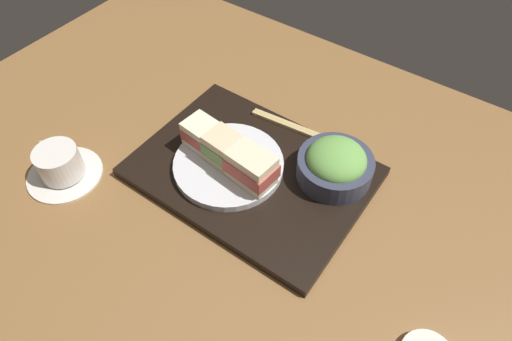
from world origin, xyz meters
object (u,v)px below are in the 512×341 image
chopsticks_pair (299,129)px  salad_bowl (335,164)px  sandwich_near (251,168)px  sandwich_middle (228,151)px  sandwich_far (206,136)px  coffee_cup (60,165)px  sandwich_plate (229,165)px

chopsticks_pair → salad_bowl: bearing=150.9°
sandwich_near → sandwich_middle: sandwich_near is taller
sandwich_far → sandwich_middle: bearing=172.0°
sandwich_near → chopsticks_pair: bearing=-89.1°
sandwich_near → chopsticks_pair: (0.24, -16.28, -4.15)cm
salad_bowl → coffee_cup: bearing=33.5°
sandwich_near → coffee_cup: size_ratio=0.65×
sandwich_near → salad_bowl: (-10.84, -10.12, -1.36)cm
salad_bowl → coffee_cup: 49.48cm
chopsticks_pair → coffee_cup: coffee_cup is taller
sandwich_middle → sandwich_near: bearing=172.0°
sandwich_near → chopsticks_pair: size_ratio=0.45×
sandwich_near → coffee_cup: 35.08cm
sandwich_far → salad_bowl: 23.83cm
sandwich_far → coffee_cup: bearing=44.6°
sandwich_middle → sandwich_far: sandwich_middle is taller
sandwich_near → salad_bowl: size_ratio=0.66×
sandwich_near → sandwich_middle: 5.76cm
sandwich_near → sandwich_middle: bearing=-8.0°
sandwich_near → sandwich_far: size_ratio=1.04×
sandwich_plate → sandwich_middle: sandwich_middle is taller
chopsticks_pair → coffee_cup: size_ratio=1.45×
sandwich_far → salad_bowl: salad_bowl is taller
sandwich_middle → chopsticks_pair: sandwich_middle is taller
sandwich_plate → coffee_cup: size_ratio=1.47×
sandwich_plate → sandwich_middle: bearing=90.0°
sandwich_near → coffee_cup: (30.40, 17.13, -3.62)cm
sandwich_near → sandwich_far: (11.40, -1.61, -0.52)cm
sandwich_plate → sandwich_middle: size_ratio=2.34×
sandwich_plate → chopsticks_pair: size_ratio=1.01×
sandwich_far → salad_bowl: bearing=-159.1°
sandwich_plate → coffee_cup: coffee_cup is taller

